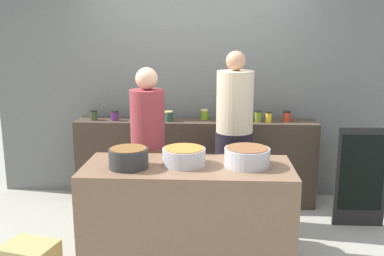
{
  "coord_description": "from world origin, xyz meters",
  "views": [
    {
      "loc": [
        0.21,
        -3.65,
        1.93
      ],
      "look_at": [
        0.0,
        0.35,
        1.05
      ],
      "focal_mm": 40.41,
      "sensor_mm": 36.0,
      "label": 1
    }
  ],
  "objects_px": {
    "cooking_pot_center": "(184,156)",
    "preserve_jar_1": "(115,116)",
    "preserve_jar_2": "(169,116)",
    "preserve_jar_0": "(94,115)",
    "preserve_jar_6": "(258,116)",
    "preserve_jar_3": "(204,114)",
    "preserve_jar_4": "(224,115)",
    "chalkboard_sign": "(361,177)",
    "cook_with_tongs": "(148,161)",
    "preserve_jar_5": "(234,115)",
    "cooking_pot_left": "(129,158)",
    "cooking_pot_right": "(247,157)",
    "cook_in_cap": "(234,149)",
    "bread_crate": "(30,256)",
    "preserve_jar_7": "(268,117)",
    "preserve_jar_8": "(287,116)"
  },
  "relations": [
    {
      "from": "cooking_pot_center",
      "to": "preserve_jar_1",
      "type": "bearing_deg",
      "value": 123.17
    },
    {
      "from": "preserve_jar_2",
      "to": "preserve_jar_0",
      "type": "bearing_deg",
      "value": 178.38
    },
    {
      "from": "preserve_jar_1",
      "to": "preserve_jar_6",
      "type": "relative_size",
      "value": 0.92
    },
    {
      "from": "preserve_jar_3",
      "to": "cooking_pot_center",
      "type": "bearing_deg",
      "value": -95.15
    },
    {
      "from": "preserve_jar_4",
      "to": "chalkboard_sign",
      "type": "distance_m",
      "value": 1.55
    },
    {
      "from": "preserve_jar_2",
      "to": "cook_with_tongs",
      "type": "bearing_deg",
      "value": -98.27
    },
    {
      "from": "preserve_jar_3",
      "to": "cooking_pot_center",
      "type": "xyz_separation_m",
      "value": [
        -0.13,
        -1.45,
        -0.08
      ]
    },
    {
      "from": "preserve_jar_0",
      "to": "preserve_jar_2",
      "type": "distance_m",
      "value": 0.86
    },
    {
      "from": "preserve_jar_6",
      "to": "chalkboard_sign",
      "type": "relative_size",
      "value": 0.12
    },
    {
      "from": "preserve_jar_5",
      "to": "cook_with_tongs",
      "type": "bearing_deg",
      "value": -136.62
    },
    {
      "from": "cooking_pot_center",
      "to": "chalkboard_sign",
      "type": "bearing_deg",
      "value": 26.07
    },
    {
      "from": "preserve_jar_4",
      "to": "preserve_jar_3",
      "type": "bearing_deg",
      "value": 156.99
    },
    {
      "from": "cooking_pot_left",
      "to": "cooking_pot_right",
      "type": "xyz_separation_m",
      "value": [
        0.94,
        0.09,
        -0.0
      ]
    },
    {
      "from": "preserve_jar_4",
      "to": "cook_with_tongs",
      "type": "relative_size",
      "value": 0.08
    },
    {
      "from": "preserve_jar_6",
      "to": "cook_in_cap",
      "type": "relative_size",
      "value": 0.07
    },
    {
      "from": "cook_with_tongs",
      "to": "cook_in_cap",
      "type": "relative_size",
      "value": 0.92
    },
    {
      "from": "preserve_jar_4",
      "to": "bread_crate",
      "type": "bearing_deg",
      "value": -137.28
    },
    {
      "from": "cooking_pot_right",
      "to": "preserve_jar_0",
      "type": "bearing_deg",
      "value": 140.25
    },
    {
      "from": "preserve_jar_7",
      "to": "preserve_jar_6",
      "type": "bearing_deg",
      "value": 170.53
    },
    {
      "from": "preserve_jar_7",
      "to": "preserve_jar_3",
      "type": "bearing_deg",
      "value": 170.47
    },
    {
      "from": "cooking_pot_center",
      "to": "chalkboard_sign",
      "type": "relative_size",
      "value": 0.34
    },
    {
      "from": "preserve_jar_1",
      "to": "preserve_jar_8",
      "type": "height_order",
      "value": "preserve_jar_8"
    },
    {
      "from": "cooking_pot_center",
      "to": "cook_with_tongs",
      "type": "height_order",
      "value": "cook_with_tongs"
    },
    {
      "from": "cooking_pot_right",
      "to": "preserve_jar_7",
      "type": "bearing_deg",
      "value": 76.2
    },
    {
      "from": "preserve_jar_0",
      "to": "cooking_pot_right",
      "type": "relative_size",
      "value": 0.3
    },
    {
      "from": "cooking_pot_center",
      "to": "cook_with_tongs",
      "type": "relative_size",
      "value": 0.22
    },
    {
      "from": "preserve_jar_2",
      "to": "preserve_jar_6",
      "type": "relative_size",
      "value": 0.94
    },
    {
      "from": "preserve_jar_4",
      "to": "preserve_jar_5",
      "type": "distance_m",
      "value": 0.11
    },
    {
      "from": "preserve_jar_3",
      "to": "cook_with_tongs",
      "type": "distance_m",
      "value": 1.08
    },
    {
      "from": "preserve_jar_8",
      "to": "cook_with_tongs",
      "type": "distance_m",
      "value": 1.67
    },
    {
      "from": "chalkboard_sign",
      "to": "preserve_jar_2",
      "type": "bearing_deg",
      "value": 166.24
    },
    {
      "from": "cooking_pot_right",
      "to": "cook_with_tongs",
      "type": "xyz_separation_m",
      "value": [
        -0.89,
        0.54,
        -0.21
      ]
    },
    {
      "from": "preserve_jar_6",
      "to": "cooking_pot_left",
      "type": "height_order",
      "value": "preserve_jar_6"
    },
    {
      "from": "preserve_jar_1",
      "to": "preserve_jar_6",
      "type": "distance_m",
      "value": 1.6
    },
    {
      "from": "cook_in_cap",
      "to": "chalkboard_sign",
      "type": "bearing_deg",
      "value": 1.53
    },
    {
      "from": "preserve_jar_3",
      "to": "cooking_pot_center",
      "type": "distance_m",
      "value": 1.46
    },
    {
      "from": "preserve_jar_7",
      "to": "cook_with_tongs",
      "type": "relative_size",
      "value": 0.07
    },
    {
      "from": "preserve_jar_0",
      "to": "preserve_jar_8",
      "type": "bearing_deg",
      "value": 0.6
    },
    {
      "from": "preserve_jar_4",
      "to": "bread_crate",
      "type": "height_order",
      "value": "preserve_jar_4"
    },
    {
      "from": "cook_with_tongs",
      "to": "chalkboard_sign",
      "type": "relative_size",
      "value": 1.58
    },
    {
      "from": "preserve_jar_7",
      "to": "cooking_pot_left",
      "type": "bearing_deg",
      "value": -131.68
    },
    {
      "from": "preserve_jar_8",
      "to": "cooking_pot_right",
      "type": "bearing_deg",
      "value": -111.23
    },
    {
      "from": "preserve_jar_5",
      "to": "cooking_pot_right",
      "type": "height_order",
      "value": "preserve_jar_5"
    },
    {
      "from": "preserve_jar_6",
      "to": "cooking_pot_center",
      "type": "distance_m",
      "value": 1.54
    },
    {
      "from": "cooking_pot_right",
      "to": "cook_in_cap",
      "type": "relative_size",
      "value": 0.21
    },
    {
      "from": "cook_with_tongs",
      "to": "preserve_jar_6",
      "type": "bearing_deg",
      "value": 36.35
    },
    {
      "from": "preserve_jar_2",
      "to": "preserve_jar_3",
      "type": "bearing_deg",
      "value": 17.36
    },
    {
      "from": "preserve_jar_2",
      "to": "preserve_jar_4",
      "type": "height_order",
      "value": "preserve_jar_4"
    },
    {
      "from": "preserve_jar_8",
      "to": "chalkboard_sign",
      "type": "xyz_separation_m",
      "value": [
        0.68,
        -0.53,
        -0.51
      ]
    },
    {
      "from": "preserve_jar_0",
      "to": "preserve_jar_2",
      "type": "height_order",
      "value": "preserve_jar_2"
    }
  ]
}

